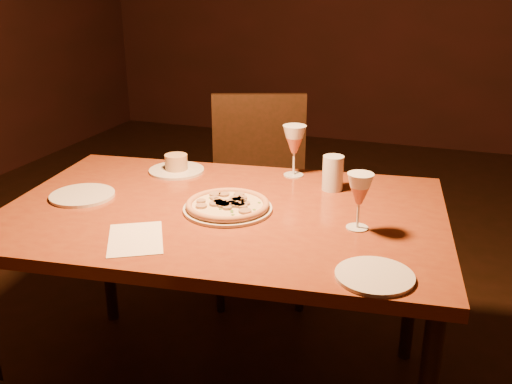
% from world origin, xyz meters
% --- Properties ---
extents(floor, '(7.00, 7.00, 0.00)m').
position_xyz_m(floor, '(0.00, 0.00, 0.00)').
color(floor, black).
rests_on(floor, ground).
extents(dining_table, '(1.56, 1.10, 0.78)m').
position_xyz_m(dining_table, '(-0.29, -0.28, 0.71)').
color(dining_table, brown).
rests_on(dining_table, floor).
extents(chair_far, '(0.60, 0.60, 0.97)m').
position_xyz_m(chair_far, '(-0.46, 0.59, 0.55)').
color(chair_far, black).
rests_on(chair_far, floor).
extents(pizza_plate, '(0.30, 0.30, 0.03)m').
position_xyz_m(pizza_plate, '(-0.27, -0.28, 0.80)').
color(pizza_plate, silver).
rests_on(pizza_plate, dining_table).
extents(ramekin_saucer, '(0.22, 0.22, 0.07)m').
position_xyz_m(ramekin_saucer, '(-0.61, 0.02, 0.80)').
color(ramekin_saucer, silver).
rests_on(ramekin_saucer, dining_table).
extents(wine_glass_far, '(0.09, 0.09, 0.20)m').
position_xyz_m(wine_glass_far, '(-0.16, 0.13, 0.88)').
color(wine_glass_far, '#BC684E').
rests_on(wine_glass_far, dining_table).
extents(wine_glass_right, '(0.08, 0.08, 0.18)m').
position_xyz_m(wine_glass_right, '(0.16, -0.28, 0.87)').
color(wine_glass_right, '#BC684E').
rests_on(wine_glass_right, dining_table).
extents(water_tumbler, '(0.08, 0.08, 0.13)m').
position_xyz_m(water_tumbler, '(0.01, 0.02, 0.84)').
color(water_tumbler, silver).
rests_on(water_tumbler, dining_table).
extents(side_plate_left, '(0.22, 0.22, 0.01)m').
position_xyz_m(side_plate_left, '(-0.80, -0.34, 0.78)').
color(side_plate_left, silver).
rests_on(side_plate_left, dining_table).
extents(side_plate_near, '(0.20, 0.20, 0.01)m').
position_xyz_m(side_plate_near, '(0.25, -0.58, 0.78)').
color(side_plate_near, silver).
rests_on(side_plate_near, dining_table).
extents(menu_card, '(0.25, 0.28, 0.00)m').
position_xyz_m(menu_card, '(-0.45, -0.58, 0.78)').
color(menu_card, silver).
rests_on(menu_card, dining_table).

